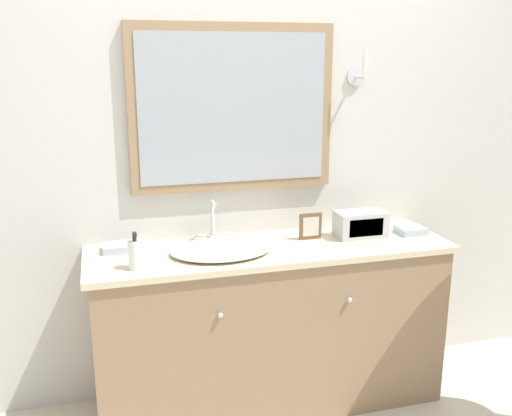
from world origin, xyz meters
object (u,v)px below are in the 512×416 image
soap_bottle (135,254)px  picture_frame (310,226)px  appliance_box (361,224)px  sink_basin (221,248)px

soap_bottle → picture_frame: size_ratio=1.25×
soap_bottle → picture_frame: 0.91m
appliance_box → picture_frame: picture_frame is taller
appliance_box → sink_basin: bearing=-176.4°
sink_basin → appliance_box: sink_basin is taller
sink_basin → soap_bottle: sink_basin is taller
soap_bottle → picture_frame: soap_bottle is taller
soap_bottle → appliance_box: 1.16m
sink_basin → appliance_box: 0.75m
soap_bottle → sink_basin: bearing=16.2°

